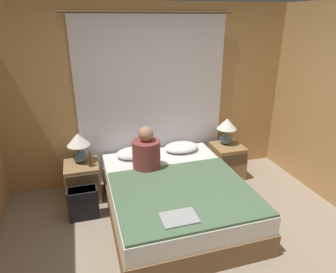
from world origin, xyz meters
The scene contains 15 objects.
ground_plane centered at (0.00, 0.00, 0.00)m, with size 16.00×16.00×0.00m, color gray.
wall_back centered at (0.00, 2.06, 1.25)m, with size 4.22×0.06×2.50m.
curtain_panel centered at (0.00, 2.00, 1.18)m, with size 2.30×0.03×2.37m.
bed centered at (0.00, 0.95, 0.24)m, with size 1.58×2.00×0.48m.
nightstand_left centered at (-1.07, 1.66, 0.25)m, with size 0.44×0.47×0.51m.
nightstand_right centered at (1.07, 1.66, 0.25)m, with size 0.44×0.47×0.51m.
lamp_left centered at (-1.07, 1.75, 0.76)m, with size 0.30×0.30×0.40m.
lamp_right centered at (1.07, 1.75, 0.76)m, with size 0.30×0.30×0.40m.
pillow_left centered at (-0.35, 1.73, 0.54)m, with size 0.50×0.35×0.12m.
pillow_right centered at (0.35, 1.73, 0.54)m, with size 0.50×0.35×0.12m.
blanket_on_bed centered at (0.00, 0.65, 0.50)m, with size 1.52×1.33×0.03m.
person_left_in_bed centered at (-0.26, 1.35, 0.71)m, with size 0.36×0.36×0.57m.
beer_bottle_on_left_stand centered at (-0.95, 1.58, 0.59)m, with size 0.06×0.06×0.21m.
laptop_on_bed centered at (-0.20, 0.20, 0.52)m, with size 0.35×0.25×0.02m.
backpack_on_floor centered at (-1.08, 1.22, 0.22)m, with size 0.36×0.20×0.40m.
Camera 1 is at (-0.98, -2.02, 2.29)m, focal length 32.00 mm.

